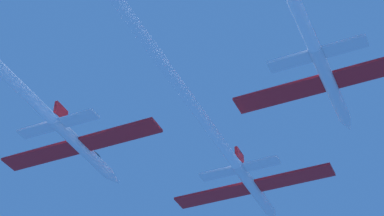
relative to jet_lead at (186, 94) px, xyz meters
The scene contains 1 object.
jet_lead is the anchor object (origin of this frame).
Camera 1 is at (21.70, -66.28, -41.46)m, focal length 60.91 mm.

